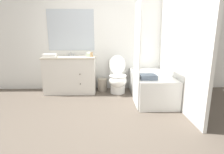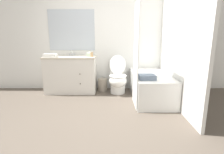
# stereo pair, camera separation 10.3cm
# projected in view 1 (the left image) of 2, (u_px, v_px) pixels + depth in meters

# --- Properties ---
(ground_plane) EXTENTS (14.00, 14.00, 0.00)m
(ground_plane) POSITION_uv_depth(u_px,v_px,m) (103.00, 118.00, 2.77)
(ground_plane) COLOR brown
(wall_back) EXTENTS (8.00, 0.06, 2.50)m
(wall_back) POSITION_uv_depth(u_px,v_px,m) (104.00, 37.00, 4.14)
(wall_back) COLOR silver
(wall_back) RESTS_ON ground_plane
(wall_right) EXTENTS (0.05, 2.66, 2.50)m
(wall_right) POSITION_uv_depth(u_px,v_px,m) (174.00, 37.00, 3.34)
(wall_right) COLOR silver
(wall_right) RESTS_ON ground_plane
(vanity_cabinet) EXTENTS (1.15, 0.58, 0.83)m
(vanity_cabinet) POSITION_uv_depth(u_px,v_px,m) (71.00, 74.00, 4.01)
(vanity_cabinet) COLOR silver
(vanity_cabinet) RESTS_ON ground_plane
(sink_faucet) EXTENTS (0.14, 0.12, 0.12)m
(sink_faucet) POSITION_uv_depth(u_px,v_px,m) (72.00, 54.00, 4.11)
(sink_faucet) COLOR silver
(sink_faucet) RESTS_ON vanity_cabinet
(toilet) EXTENTS (0.40, 0.65, 0.85)m
(toilet) POSITION_uv_depth(u_px,v_px,m) (118.00, 79.00, 3.98)
(toilet) COLOR white
(toilet) RESTS_ON ground_plane
(bathtub) EXTENTS (0.71, 1.47, 0.51)m
(bathtub) POSITION_uv_depth(u_px,v_px,m) (150.00, 86.00, 3.64)
(bathtub) COLOR white
(bathtub) RESTS_ON ground_plane
(shower_curtain) EXTENTS (0.01, 0.57, 1.85)m
(shower_curtain) POSITION_uv_depth(u_px,v_px,m) (137.00, 56.00, 3.11)
(shower_curtain) COLOR white
(shower_curtain) RESTS_ON ground_plane
(wastebasket) EXTENTS (0.22, 0.22, 0.30)m
(wastebasket) POSITION_uv_depth(u_px,v_px,m) (102.00, 85.00, 4.15)
(wastebasket) COLOR gray
(wastebasket) RESTS_ON ground_plane
(tissue_box) EXTENTS (0.13, 0.13, 0.10)m
(tissue_box) POSITION_uv_depth(u_px,v_px,m) (89.00, 55.00, 3.96)
(tissue_box) COLOR silver
(tissue_box) RESTS_ON vanity_cabinet
(soap_dispenser) EXTENTS (0.06, 0.06, 0.14)m
(soap_dispenser) POSITION_uv_depth(u_px,v_px,m) (92.00, 54.00, 3.88)
(soap_dispenser) COLOR tan
(soap_dispenser) RESTS_ON vanity_cabinet
(hand_towel_folded) EXTENTS (0.27, 0.16, 0.08)m
(hand_towel_folded) POSITION_uv_depth(u_px,v_px,m) (50.00, 56.00, 3.74)
(hand_towel_folded) COLOR white
(hand_towel_folded) RESTS_ON vanity_cabinet
(bath_towel_folded) EXTENTS (0.29, 0.25, 0.08)m
(bath_towel_folded) POSITION_uv_depth(u_px,v_px,m) (148.00, 77.00, 3.14)
(bath_towel_folded) COLOR slate
(bath_towel_folded) RESTS_ON bathtub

